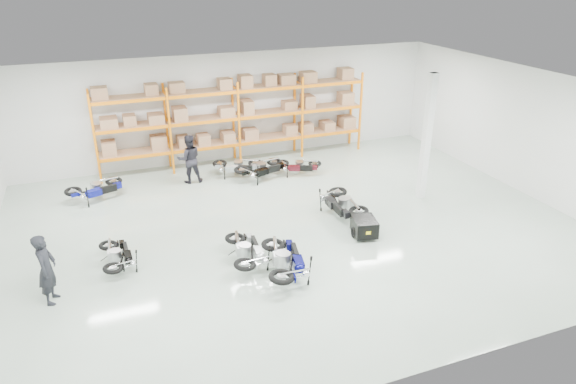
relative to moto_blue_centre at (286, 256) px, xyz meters
name	(u,v)px	position (x,y,z in m)	size (l,w,h in m)	color
room	(293,161)	(1.20, 2.57, 1.64)	(18.00, 18.00, 18.00)	#AABDAB
pallet_rack	(236,110)	(1.20, 9.02, 1.65)	(11.28, 0.98, 3.62)	orange
structural_column	(427,138)	(6.40, 3.07, 1.64)	(0.25, 0.25, 4.50)	white
moto_blue_centre	(286,256)	(0.00, 0.00, 0.00)	(0.88, 1.98, 1.21)	#070849
moto_silver_left	(247,247)	(-0.80, 0.93, -0.06)	(0.79, 1.77, 1.08)	#B8BBBF
moto_black_far_left	(117,252)	(-4.21, 2.03, -0.12)	(0.70, 1.58, 0.96)	black
moto_touring_right	(341,199)	(3.03, 2.75, -0.02)	(0.86, 1.93, 1.18)	black
trailer	(364,227)	(3.03, 1.16, -0.25)	(0.86, 1.49, 0.61)	black
moto_back_a	(96,186)	(-4.60, 7.05, -0.06)	(0.79, 1.78, 1.09)	navy
moto_back_b	(237,163)	(0.75, 7.48, -0.08)	(0.76, 1.71, 1.05)	#A3A9AC
moto_back_c	(261,165)	(1.55, 6.80, -0.04)	(0.82, 1.84, 1.13)	black
moto_back_d	(299,163)	(3.08, 6.71, -0.13)	(0.70, 1.57, 0.96)	#450D16
person_left	(47,269)	(-5.89, 1.01, 0.33)	(0.68, 0.45, 1.87)	black
person_back	(189,159)	(-1.13, 7.46, 0.35)	(0.93, 0.72, 1.90)	black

